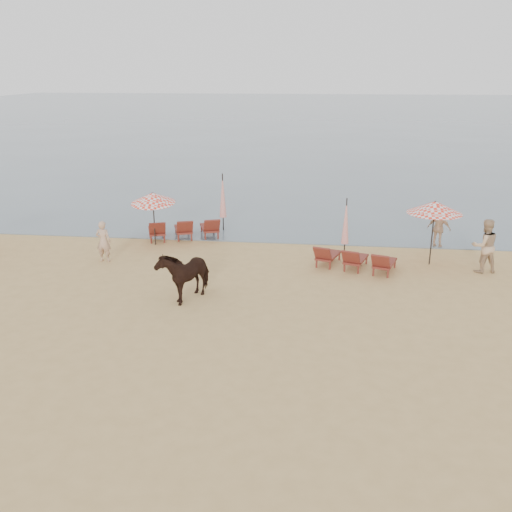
{
  "coord_description": "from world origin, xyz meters",
  "views": [
    {
      "loc": [
        1.96,
        -11.71,
        6.65
      ],
      "look_at": [
        0.0,
        5.0,
        1.1
      ],
      "focal_mm": 40.0,
      "sensor_mm": 36.0,
      "label": 1
    }
  ],
  "objects_px": {
    "umbrella_open_right": "(435,207)",
    "lounger_cluster_left": "(184,229)",
    "umbrella_closed_left": "(223,196)",
    "umbrella_open_left_b": "(153,198)",
    "beachgoer_left": "(103,241)",
    "beachgoer_right_a": "(485,246)",
    "beachgoer_right_b": "(439,228)",
    "umbrella_closed_right": "(346,221)",
    "lounger_cluster_right": "(354,259)",
    "cow": "(185,273)"
  },
  "relations": [
    {
      "from": "umbrella_open_right",
      "to": "lounger_cluster_left",
      "type": "bearing_deg",
      "value": -170.23
    },
    {
      "from": "umbrella_open_right",
      "to": "umbrella_closed_left",
      "type": "xyz_separation_m",
      "value": [
        -8.07,
        3.53,
        -0.56
      ]
    },
    {
      "from": "umbrella_open_left_b",
      "to": "umbrella_closed_left",
      "type": "bearing_deg",
      "value": 49.5
    },
    {
      "from": "umbrella_open_left_b",
      "to": "beachgoer_left",
      "type": "distance_m",
      "value": 2.77
    },
    {
      "from": "beachgoer_left",
      "to": "beachgoer_right_a",
      "type": "distance_m",
      "value": 13.28
    },
    {
      "from": "umbrella_open_left_b",
      "to": "beachgoer_right_b",
      "type": "bearing_deg",
      "value": 9.07
    },
    {
      "from": "beachgoer_right_a",
      "to": "beachgoer_right_b",
      "type": "bearing_deg",
      "value": -82.29
    },
    {
      "from": "umbrella_open_left_b",
      "to": "beachgoer_right_b",
      "type": "relative_size",
      "value": 1.44
    },
    {
      "from": "umbrella_open_right",
      "to": "umbrella_closed_right",
      "type": "distance_m",
      "value": 3.11
    },
    {
      "from": "lounger_cluster_right",
      "to": "umbrella_closed_left",
      "type": "bearing_deg",
      "value": 158.43
    },
    {
      "from": "umbrella_open_left_b",
      "to": "beachgoer_right_a",
      "type": "bearing_deg",
      "value": -4.27
    },
    {
      "from": "beachgoer_right_b",
      "to": "umbrella_open_left_b",
      "type": "bearing_deg",
      "value": 30.62
    },
    {
      "from": "cow",
      "to": "beachgoer_right_b",
      "type": "relative_size",
      "value": 1.23
    },
    {
      "from": "lounger_cluster_right",
      "to": "umbrella_closed_left",
      "type": "distance_m",
      "value": 7.04
    },
    {
      "from": "lounger_cluster_right",
      "to": "umbrella_closed_right",
      "type": "relative_size",
      "value": 1.32
    },
    {
      "from": "lounger_cluster_right",
      "to": "umbrella_open_left_b",
      "type": "height_order",
      "value": "umbrella_open_left_b"
    },
    {
      "from": "umbrella_open_right",
      "to": "beachgoer_left",
      "type": "xyz_separation_m",
      "value": [
        -11.63,
        -1.02,
        -1.33
      ]
    },
    {
      "from": "lounger_cluster_left",
      "to": "umbrella_open_left_b",
      "type": "xyz_separation_m",
      "value": [
        -0.94,
        -0.93,
        1.46
      ]
    },
    {
      "from": "beachgoer_right_a",
      "to": "cow",
      "type": "bearing_deg",
      "value": 7.54
    },
    {
      "from": "cow",
      "to": "beachgoer_right_b",
      "type": "distance_m",
      "value": 10.57
    },
    {
      "from": "umbrella_open_left_b",
      "to": "beachgoer_right_a",
      "type": "distance_m",
      "value": 12.21
    },
    {
      "from": "beachgoer_left",
      "to": "beachgoer_right_b",
      "type": "distance_m",
      "value": 12.68
    },
    {
      "from": "beachgoer_left",
      "to": "beachgoer_right_b",
      "type": "bearing_deg",
      "value": -162.05
    },
    {
      "from": "umbrella_closed_left",
      "to": "beachgoer_right_a",
      "type": "height_order",
      "value": "umbrella_closed_left"
    },
    {
      "from": "lounger_cluster_left",
      "to": "beachgoer_right_b",
      "type": "height_order",
      "value": "beachgoer_right_b"
    },
    {
      "from": "lounger_cluster_right",
      "to": "beachgoer_right_b",
      "type": "distance_m",
      "value": 4.53
    },
    {
      "from": "umbrella_closed_right",
      "to": "cow",
      "type": "bearing_deg",
      "value": -137.79
    },
    {
      "from": "umbrella_open_left_b",
      "to": "umbrella_closed_right",
      "type": "xyz_separation_m",
      "value": [
        7.39,
        -0.77,
        -0.51
      ]
    },
    {
      "from": "umbrella_open_right",
      "to": "beachgoer_left",
      "type": "bearing_deg",
      "value": -152.61
    },
    {
      "from": "beachgoer_right_a",
      "to": "beachgoer_right_b",
      "type": "relative_size",
      "value": 1.23
    },
    {
      "from": "umbrella_open_right",
      "to": "cow",
      "type": "height_order",
      "value": "umbrella_open_right"
    },
    {
      "from": "lounger_cluster_right",
      "to": "beachgoer_left",
      "type": "relative_size",
      "value": 1.96
    },
    {
      "from": "lounger_cluster_left",
      "to": "umbrella_open_left_b",
      "type": "height_order",
      "value": "umbrella_open_left_b"
    },
    {
      "from": "lounger_cluster_left",
      "to": "lounger_cluster_right",
      "type": "bearing_deg",
      "value": -43.03
    },
    {
      "from": "lounger_cluster_left",
      "to": "beachgoer_right_a",
      "type": "height_order",
      "value": "beachgoer_right_a"
    },
    {
      "from": "umbrella_closed_left",
      "to": "cow",
      "type": "height_order",
      "value": "umbrella_closed_left"
    },
    {
      "from": "lounger_cluster_left",
      "to": "cow",
      "type": "height_order",
      "value": "cow"
    },
    {
      "from": "cow",
      "to": "beachgoer_right_b",
      "type": "bearing_deg",
      "value": 59.44
    },
    {
      "from": "umbrella_open_right",
      "to": "umbrella_open_left_b",
      "type": "bearing_deg",
      "value": -164.12
    },
    {
      "from": "umbrella_closed_right",
      "to": "beachgoer_right_a",
      "type": "xyz_separation_m",
      "value": [
        4.65,
        -1.02,
        -0.45
      ]
    },
    {
      "from": "umbrella_closed_left",
      "to": "beachgoer_right_b",
      "type": "bearing_deg",
      "value": -9.16
    },
    {
      "from": "umbrella_closed_left",
      "to": "cow",
      "type": "distance_m",
      "value": 7.62
    },
    {
      "from": "cow",
      "to": "umbrella_closed_right",
      "type": "bearing_deg",
      "value": 65.89
    },
    {
      "from": "umbrella_closed_right",
      "to": "beachgoer_right_b",
      "type": "height_order",
      "value": "umbrella_closed_right"
    },
    {
      "from": "beachgoer_right_a",
      "to": "beachgoer_right_b",
      "type": "distance_m",
      "value": 2.92
    },
    {
      "from": "beachgoer_right_b",
      "to": "umbrella_closed_right",
      "type": "bearing_deg",
      "value": 50.83
    },
    {
      "from": "umbrella_open_left_b",
      "to": "umbrella_open_right",
      "type": "relative_size",
      "value": 0.94
    },
    {
      "from": "umbrella_open_left_b",
      "to": "cow",
      "type": "distance_m",
      "value": 5.89
    },
    {
      "from": "lounger_cluster_right",
      "to": "umbrella_open_right",
      "type": "distance_m",
      "value": 3.3
    },
    {
      "from": "beachgoer_left",
      "to": "umbrella_open_right",
      "type": "bearing_deg",
      "value": -171.41
    }
  ]
}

